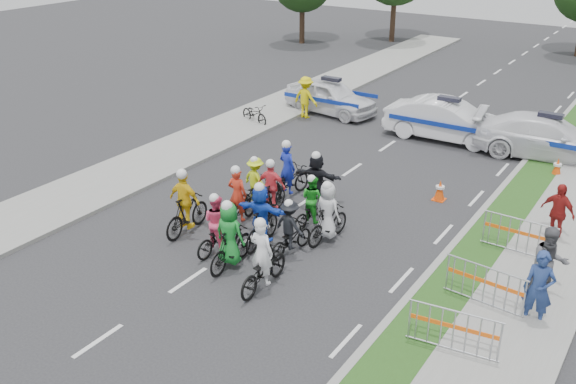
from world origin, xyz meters
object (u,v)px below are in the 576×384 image
Objects in this scene: rider_4 at (290,232)px; police_car_1 at (447,120)px; rider_9 at (272,193)px; spectator_2 at (557,212)px; rider_0 at (263,265)px; spectator_1 at (549,264)px; rider_1 at (230,242)px; rider_8 at (312,206)px; rider_2 at (218,230)px; rider_3 at (186,209)px; rider_6 at (239,205)px; rider_10 at (256,186)px; barrier_2 at (518,237)px; rider_11 at (317,184)px; police_car_0 at (331,97)px; barrier_0 at (453,333)px; cone_1 at (557,168)px; spectator_0 at (539,289)px; marshal_hiviz at (306,97)px; parked_bike at (255,114)px; rider_12 at (288,178)px; rider_5 at (261,219)px; cone_0 at (440,190)px; barrier_1 at (484,287)px; police_car_2 at (547,137)px; rider_7 at (328,218)px.

police_car_1 is (0.22, 11.42, 0.17)m from rider_4.
rider_9 is 8.28m from spectator_2.
rider_0 is 6.90m from spectator_1.
rider_1 is 3.33m from rider_8.
rider_2 is at bearing -23.55° from rider_0.
rider_6 is (0.95, 1.25, -0.14)m from rider_3.
rider_9 is at bearing 12.39° from rider_8.
rider_10 is 0.88× the size of barrier_2.
rider_8 is 0.34× the size of police_car_1.
rider_6 is at bearing 51.39° from rider_11.
police_car_0 is at bearing -83.06° from rider_3.
barrier_0 is 2.86× the size of cone_1.
rider_1 reaches higher than rider_6.
rider_6 is (-2.63, 2.48, -0.02)m from rider_0.
spectator_0 is at bearing -169.42° from rider_4.
rider_2 is 8.51m from spectator_1.
rider_3 is at bearing 162.63° from police_car_1.
barrier_2 is at bearing 152.57° from marshal_hiviz.
parked_bike is (-5.36, 8.25, -0.19)m from rider_6.
rider_9 is 9.88m from police_car_1.
rider_12 is (-1.21, 0.20, -0.15)m from rider_11.
rider_1 is at bearing -129.24° from parked_bike.
rider_5 is at bearing -126.01° from spectator_2.
spectator_2 is 3.87m from cone_0.
rider_8 is (1.36, 2.80, -0.04)m from rider_2.
cone_0 is 1.00× the size of cone_1.
rider_3 is (-1.47, 0.38, 0.11)m from rider_2.
rider_4 is 1.00× the size of parked_bike.
rider_12 reaches higher than rider_5.
police_car_0 is at bearing -71.48° from rider_2.
marshal_hiviz is at bearing 137.37° from barrier_1.
police_car_2 is at bearing -120.05° from rider_5.
rider_12 is (-2.12, 3.13, 0.00)m from rider_4.
rider_7 is 0.98× the size of rider_11.
police_car_2 is at bearing -84.27° from police_car_0.
spectator_2 reaches higher than cone_0.
police_car_2 is 11.33m from barrier_1.
rider_9 is (-0.86, 1.79, -0.10)m from rider_5.
rider_0 is at bearing -148.18° from police_car_0.
parked_bike is at bearing 146.35° from barrier_1.
rider_12 is (0.13, 2.49, 0.02)m from rider_6.
rider_9 reaches higher than spectator_0.
parked_bike is (-8.11, 7.70, -0.29)m from rider_7.
barrier_0 is at bearing 155.57° from rider_7.
cone_1 is (0.82, -1.80, -0.45)m from police_car_2.
spectator_1 is at bearing -171.31° from rider_10.
rider_0 is 3.73m from rider_8.
rider_10 is 7.96m from barrier_2.
rider_5 is 3.39m from rider_12.
rider_6 is 2.81× the size of cone_1.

